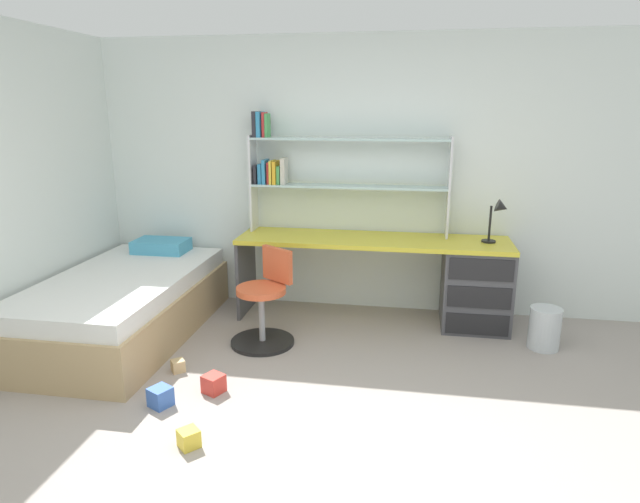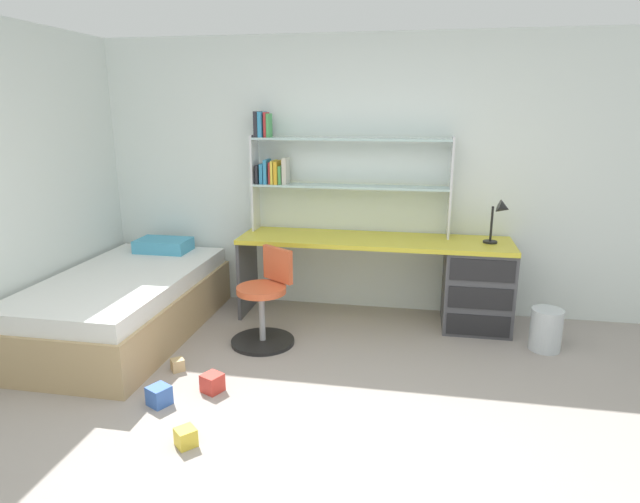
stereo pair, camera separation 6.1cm
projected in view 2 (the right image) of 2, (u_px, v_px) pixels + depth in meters
The scene contains 12 objects.
ground_plane at pixel (312, 465), 2.94m from camera, with size 5.99×5.93×0.02m, color #9E938C.
room_shell at pixel (180, 193), 4.03m from camera, with size 5.99×5.93×2.51m.
desk at pixel (448, 278), 4.72m from camera, with size 2.39×0.60×0.76m.
bookshelf_hutch at pixel (322, 165), 4.86m from camera, with size 1.80×0.22×1.09m.
desk_lamp at pixel (500, 215), 4.49m from camera, with size 0.20×0.17×0.38m.
swivel_chair at pixel (265, 307), 4.38m from camera, with size 0.52×0.52×0.78m.
bed_platform at pixel (125, 304), 4.57m from camera, with size 1.13×2.05×0.65m.
waste_bin at pixel (546, 330), 4.28m from camera, with size 0.25×0.25×0.34m, color silver.
toy_block_red_0 at pixel (212, 383), 3.67m from camera, with size 0.13×0.13×0.13m, color red.
toy_block_natural_1 at pixel (178, 365), 3.97m from camera, with size 0.09×0.09×0.09m, color tan.
toy_block_yellow_2 at pixel (186, 437), 3.08m from camera, with size 0.11×0.11×0.11m, color gold.
toy_block_blue_3 at pixel (159, 396), 3.50m from camera, with size 0.13×0.13×0.13m, color #3860B7.
Camera 2 is at (0.51, -2.49, 1.88)m, focal length 30.24 mm.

